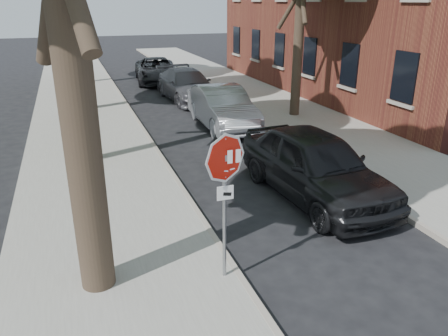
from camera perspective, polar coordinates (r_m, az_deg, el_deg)
The scene contains 10 objects.
ground at distance 8.20m, azimuth 4.80°, elevation -13.50°, with size 120.00×120.00×0.00m, color black.
sidewalk_left at distance 18.69m, azimuth -17.82°, elevation 5.82°, with size 4.00×55.00×0.12m, color gray.
sidewalk_right at distance 20.69m, azimuth 6.51°, elevation 8.09°, with size 4.00×55.00×0.12m, color gray.
curb_left at distance 18.84m, azimuth -11.58°, elevation 6.54°, with size 0.12×55.00×0.13m, color #9E9384.
curb_right at distance 19.89m, azimuth 1.13°, elevation 7.72°, with size 0.12×55.00×0.13m, color #9E9384.
stop_sign at distance 7.01m, azimuth 0.13°, elevation -1.52°, with size 0.76×0.34×2.61m.
car_a at distance 10.99m, azimuth 11.77°, elevation 0.42°, with size 2.01×5.00×1.71m, color black.
car_b at distance 17.03m, azimuth -0.22°, elevation 7.94°, with size 1.66×4.76×1.57m, color #94969C.
car_c at distance 21.97m, azimuth -4.83°, elevation 10.74°, with size 2.10×5.16×1.50m, color #4D4C51.
car_d at distance 27.17m, azimuth -8.75°, elevation 12.49°, with size 2.40×5.21×1.45m, color black.
Camera 1 is at (-2.87, -6.12, 4.63)m, focal length 35.00 mm.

